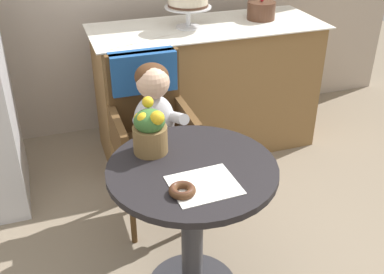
# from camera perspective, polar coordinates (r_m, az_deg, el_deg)

# --- Properties ---
(cafe_table) EXTENTS (0.72, 0.72, 0.72)m
(cafe_table) POSITION_cam_1_polar(r_m,az_deg,el_deg) (2.05, 0.02, -8.57)
(cafe_table) COLOR black
(cafe_table) RESTS_ON ground
(wicker_chair) EXTENTS (0.42, 0.45, 0.95)m
(wicker_chair) POSITION_cam_1_polar(r_m,az_deg,el_deg) (2.54, -5.34, 3.04)
(wicker_chair) COLOR brown
(wicker_chair) RESTS_ON ground
(seated_child) EXTENTS (0.27, 0.32, 0.73)m
(seated_child) POSITION_cam_1_polar(r_m,az_deg,el_deg) (2.39, -4.48, 2.26)
(seated_child) COLOR silver
(seated_child) RESTS_ON ground
(paper_napkin) EXTENTS (0.27, 0.23, 0.00)m
(paper_napkin) POSITION_cam_1_polar(r_m,az_deg,el_deg) (1.81, 1.42, -5.95)
(paper_napkin) COLOR white
(paper_napkin) RESTS_ON cafe_table
(donut_front) EXTENTS (0.10, 0.10, 0.03)m
(donut_front) POSITION_cam_1_polar(r_m,az_deg,el_deg) (1.76, -1.22, -6.51)
(donut_front) COLOR #4C2D19
(donut_front) RESTS_ON cafe_table
(flower_vase) EXTENTS (0.15, 0.15, 0.24)m
(flower_vase) POSITION_cam_1_polar(r_m,az_deg,el_deg) (1.98, -5.21, 0.94)
(flower_vase) COLOR brown
(flower_vase) RESTS_ON cafe_table
(display_counter) EXTENTS (1.56, 0.62, 0.90)m
(display_counter) POSITION_cam_1_polar(r_m,az_deg,el_deg) (3.29, 1.82, 6.08)
(display_counter) COLOR olive
(display_counter) RESTS_ON ground
(round_layer_cake) EXTENTS (0.19, 0.19, 0.14)m
(round_layer_cake) POSITION_cam_1_polar(r_m,az_deg,el_deg) (3.31, 8.51, 15.16)
(round_layer_cake) COLOR #4C2D1E
(round_layer_cake) RESTS_ON display_counter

